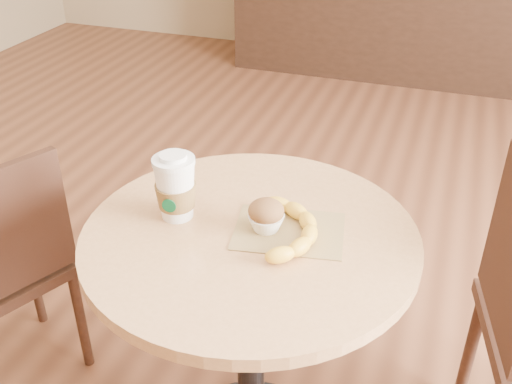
{
  "coord_description": "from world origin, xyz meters",
  "views": [
    {
      "loc": [
        0.46,
        -1.12,
        1.51
      ],
      "look_at": [
        0.09,
        -0.06,
        0.83
      ],
      "focal_mm": 42.0,
      "sensor_mm": 36.0,
      "label": 1
    }
  ],
  "objects_px": {
    "coffee_cup": "(176,189)",
    "banana": "(287,230)",
    "muffin": "(266,215)",
    "chair_left": "(5,267)",
    "cafe_table": "(250,301)"
  },
  "relations": [
    {
      "from": "coffee_cup",
      "to": "banana",
      "type": "bearing_deg",
      "value": -6.16
    },
    {
      "from": "coffee_cup",
      "to": "banana",
      "type": "distance_m",
      "value": 0.27
    },
    {
      "from": "coffee_cup",
      "to": "muffin",
      "type": "relative_size",
      "value": 1.95
    },
    {
      "from": "chair_left",
      "to": "cafe_table",
      "type": "bearing_deg",
      "value": 112.26
    },
    {
      "from": "cafe_table",
      "to": "muffin",
      "type": "xyz_separation_m",
      "value": [
        0.03,
        0.02,
        0.24
      ]
    },
    {
      "from": "coffee_cup",
      "to": "banana",
      "type": "xyz_separation_m",
      "value": [
        0.26,
        0.0,
        -0.05
      ]
    },
    {
      "from": "chair_left",
      "to": "banana",
      "type": "relative_size",
      "value": 3.19
    },
    {
      "from": "cafe_table",
      "to": "coffee_cup",
      "type": "height_order",
      "value": "coffee_cup"
    },
    {
      "from": "coffee_cup",
      "to": "muffin",
      "type": "xyz_separation_m",
      "value": [
        0.21,
        0.01,
        -0.03
      ]
    },
    {
      "from": "coffee_cup",
      "to": "cafe_table",
      "type": "bearing_deg",
      "value": -8.25
    },
    {
      "from": "cafe_table",
      "to": "banana",
      "type": "height_order",
      "value": "banana"
    },
    {
      "from": "chair_left",
      "to": "muffin",
      "type": "relative_size",
      "value": 9.74
    },
    {
      "from": "coffee_cup",
      "to": "muffin",
      "type": "distance_m",
      "value": 0.21
    },
    {
      "from": "coffee_cup",
      "to": "muffin",
      "type": "bearing_deg",
      "value": -2.94
    },
    {
      "from": "banana",
      "to": "chair_left",
      "type": "bearing_deg",
      "value": 164.93
    }
  ]
}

